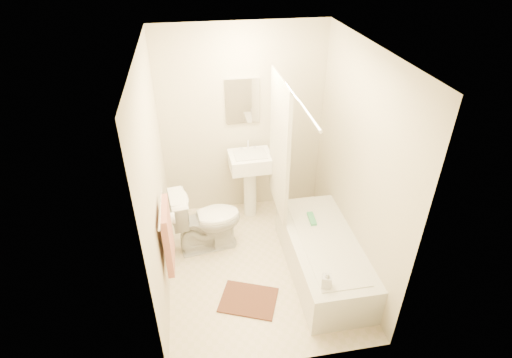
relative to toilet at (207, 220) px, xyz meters
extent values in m
plane|color=beige|center=(0.54, -0.43, -0.39)|extent=(2.40, 2.40, 0.00)
plane|color=white|center=(0.54, -0.43, 2.01)|extent=(2.40, 2.40, 0.00)
cube|color=beige|center=(0.54, 0.77, 0.81)|extent=(2.00, 0.02, 2.40)
cube|color=beige|center=(-0.46, -0.43, 0.81)|extent=(0.02, 2.40, 2.40)
cube|color=beige|center=(1.54, -0.43, 0.81)|extent=(0.02, 2.40, 2.40)
cube|color=white|center=(0.54, 0.75, 1.11)|extent=(0.40, 0.03, 0.55)
cylinder|color=silver|center=(0.84, -0.33, 1.61)|extent=(0.03, 1.70, 0.03)
cube|color=silver|center=(0.84, 0.07, 0.83)|extent=(0.04, 0.80, 1.55)
cylinder|color=silver|center=(-0.42, -0.68, 0.71)|extent=(0.02, 0.60, 0.02)
cube|color=#CC7266|center=(-0.39, -0.68, 0.39)|extent=(0.06, 0.45, 0.66)
cylinder|color=white|center=(-0.39, -0.31, 0.31)|extent=(0.11, 0.12, 0.12)
imported|color=white|center=(0.00, 0.00, 0.00)|extent=(0.85, 0.55, 0.78)
cube|color=#502C1C|center=(0.34, -0.90, -0.38)|extent=(0.68, 0.60, 0.02)
imported|color=white|center=(1.01, -1.24, 0.15)|extent=(0.11, 0.11, 0.19)
cube|color=#43AA68|center=(1.16, -0.28, 0.07)|extent=(0.08, 0.22, 0.04)
camera|label=1|loc=(-0.06, -3.65, 2.87)|focal=28.00mm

